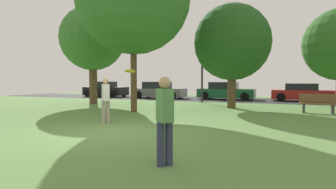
{
  "coord_description": "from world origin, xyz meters",
  "views": [
    {
      "loc": [
        4.75,
        -6.98,
        1.51
      ],
      "look_at": [
        0.0,
        4.3,
        0.93
      ],
      "focal_mm": 30.17,
      "sensor_mm": 36.0,
      "label": 1
    }
  ],
  "objects_px": {
    "street_lamp_post": "(202,70)",
    "person_catcher": "(165,117)",
    "person_thrower": "(106,98)",
    "parked_car_red": "(304,93)",
    "maple_tree_near": "(93,38)",
    "parked_car_green": "(226,91)",
    "parked_car_grey": "(159,91)",
    "frisbee_disc": "(130,71)",
    "parked_car_black": "(105,90)",
    "oak_tree_center": "(232,42)",
    "park_bench": "(318,103)"
  },
  "relations": [
    {
      "from": "oak_tree_center",
      "to": "park_bench",
      "type": "distance_m",
      "value": 5.4
    },
    {
      "from": "parked_car_grey",
      "to": "parked_car_red",
      "type": "distance_m",
      "value": 11.63
    },
    {
      "from": "oak_tree_center",
      "to": "parked_car_green",
      "type": "xyz_separation_m",
      "value": [
        -1.78,
        7.31,
        -3.01
      ]
    },
    {
      "from": "person_thrower",
      "to": "parked_car_red",
      "type": "bearing_deg",
      "value": 108.54
    },
    {
      "from": "maple_tree_near",
      "to": "person_thrower",
      "type": "relative_size",
      "value": 3.99
    },
    {
      "from": "parked_car_red",
      "to": "park_bench",
      "type": "relative_size",
      "value": 2.85
    },
    {
      "from": "maple_tree_near",
      "to": "oak_tree_center",
      "type": "bearing_deg",
      "value": 4.12
    },
    {
      "from": "maple_tree_near",
      "to": "frisbee_disc",
      "type": "xyz_separation_m",
      "value": [
        8.23,
        -9.2,
        -2.56
      ]
    },
    {
      "from": "person_thrower",
      "to": "parked_car_red",
      "type": "distance_m",
      "value": 16.57
    },
    {
      "from": "frisbee_disc",
      "to": "parked_car_green",
      "type": "bearing_deg",
      "value": 93.37
    },
    {
      "from": "parked_car_grey",
      "to": "parked_car_green",
      "type": "relative_size",
      "value": 1.01
    },
    {
      "from": "street_lamp_post",
      "to": "person_catcher",
      "type": "bearing_deg",
      "value": -76.55
    },
    {
      "from": "maple_tree_near",
      "to": "parked_car_grey",
      "type": "relative_size",
      "value": 1.41
    },
    {
      "from": "parked_car_black",
      "to": "parked_car_red",
      "type": "height_order",
      "value": "parked_car_black"
    },
    {
      "from": "maple_tree_near",
      "to": "parked_car_green",
      "type": "xyz_separation_m",
      "value": [
        7.22,
        7.96,
        -3.67
      ]
    },
    {
      "from": "oak_tree_center",
      "to": "parked_car_green",
      "type": "height_order",
      "value": "oak_tree_center"
    },
    {
      "from": "person_catcher",
      "to": "street_lamp_post",
      "type": "bearing_deg",
      "value": -32.56
    },
    {
      "from": "person_thrower",
      "to": "parked_car_black",
      "type": "height_order",
      "value": "person_thrower"
    },
    {
      "from": "person_thrower",
      "to": "maple_tree_near",
      "type": "bearing_deg",
      "value": 174.31
    },
    {
      "from": "frisbee_disc",
      "to": "parked_car_grey",
      "type": "xyz_separation_m",
      "value": [
        -6.82,
        16.58,
        -1.11
      ]
    },
    {
      "from": "maple_tree_near",
      "to": "parked_car_red",
      "type": "xyz_separation_m",
      "value": [
        13.03,
        8.0,
        -3.7
      ]
    },
    {
      "from": "oak_tree_center",
      "to": "frisbee_disc",
      "type": "relative_size",
      "value": 20.99
    },
    {
      "from": "person_thrower",
      "to": "parked_car_grey",
      "type": "distance_m",
      "value": 15.03
    },
    {
      "from": "person_catcher",
      "to": "park_bench",
      "type": "relative_size",
      "value": 0.99
    },
    {
      "from": "person_catcher",
      "to": "frisbee_disc",
      "type": "bearing_deg",
      "value": 0.0
    },
    {
      "from": "maple_tree_near",
      "to": "parked_car_green",
      "type": "bearing_deg",
      "value": 47.78
    },
    {
      "from": "person_thrower",
      "to": "frisbee_disc",
      "type": "bearing_deg",
      "value": 0.0
    },
    {
      "from": "street_lamp_post",
      "to": "frisbee_disc",
      "type": "bearing_deg",
      "value": -81.87
    },
    {
      "from": "parked_car_green",
      "to": "person_catcher",
      "type": "bearing_deg",
      "value": -81.96
    },
    {
      "from": "street_lamp_post",
      "to": "oak_tree_center",
      "type": "bearing_deg",
      "value": -50.51
    },
    {
      "from": "oak_tree_center",
      "to": "frisbee_disc",
      "type": "xyz_separation_m",
      "value": [
        -0.77,
        -9.85,
        -1.9
      ]
    },
    {
      "from": "frisbee_disc",
      "to": "parked_car_black",
      "type": "height_order",
      "value": "frisbee_disc"
    },
    {
      "from": "street_lamp_post",
      "to": "maple_tree_near",
      "type": "bearing_deg",
      "value": -148.9
    },
    {
      "from": "oak_tree_center",
      "to": "maple_tree_near",
      "type": "relative_size",
      "value": 0.9
    },
    {
      "from": "oak_tree_center",
      "to": "park_bench",
      "type": "xyz_separation_m",
      "value": [
        4.22,
        -1.07,
        -3.2
      ]
    },
    {
      "from": "parked_car_green",
      "to": "parked_car_red",
      "type": "relative_size",
      "value": 1.0
    },
    {
      "from": "frisbee_disc",
      "to": "parked_car_green",
      "type": "xyz_separation_m",
      "value": [
        -1.01,
        17.16,
        -1.11
      ]
    },
    {
      "from": "person_catcher",
      "to": "parked_car_green",
      "type": "height_order",
      "value": "person_catcher"
    },
    {
      "from": "maple_tree_near",
      "to": "parked_car_green",
      "type": "distance_m",
      "value": 11.35
    },
    {
      "from": "parked_car_grey",
      "to": "street_lamp_post",
      "type": "distance_m",
      "value": 6.29
    },
    {
      "from": "maple_tree_near",
      "to": "street_lamp_post",
      "type": "height_order",
      "value": "maple_tree_near"
    },
    {
      "from": "person_catcher",
      "to": "parked_car_grey",
      "type": "xyz_separation_m",
      "value": [
        -8.45,
        18.16,
        -0.22
      ]
    },
    {
      "from": "parked_car_green",
      "to": "street_lamp_post",
      "type": "bearing_deg",
      "value": -101.7
    },
    {
      "from": "person_catcher",
      "to": "parked_car_red",
      "type": "relative_size",
      "value": 0.35
    },
    {
      "from": "person_catcher",
      "to": "oak_tree_center",
      "type": "bearing_deg",
      "value": -41.67
    },
    {
      "from": "parked_car_grey",
      "to": "park_bench",
      "type": "relative_size",
      "value": 2.87
    },
    {
      "from": "maple_tree_near",
      "to": "parked_car_green",
      "type": "height_order",
      "value": "maple_tree_near"
    },
    {
      "from": "parked_car_grey",
      "to": "frisbee_disc",
      "type": "bearing_deg",
      "value": -67.64
    },
    {
      "from": "oak_tree_center",
      "to": "street_lamp_post",
      "type": "relative_size",
      "value": 1.29
    },
    {
      "from": "frisbee_disc",
      "to": "park_bench",
      "type": "xyz_separation_m",
      "value": [
        4.99,
        8.78,
        -1.3
      ]
    }
  ]
}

